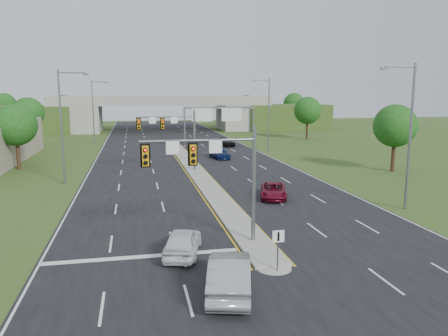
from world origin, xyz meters
The scene contains 27 objects.
ground centered at (0.00, 0.00, 0.00)m, with size 240.00×240.00×0.00m, color #354E1B.
road centered at (0.00, 35.00, 0.01)m, with size 24.00×160.00×0.02m, color black.
median centered at (0.00, 23.00, 0.10)m, with size 2.00×54.00×0.16m, color gray.
median_nose centered at (0.00, -4.00, 0.10)m, with size 2.00×2.00×0.16m, color gray.
lane_markings centered at (-0.60, 28.91, 0.02)m, with size 23.72×160.00×0.01m.
signal_mast_near centered at (-2.26, -0.07, 4.73)m, with size 6.62×0.60×7.00m.
signal_mast_far centered at (-2.26, 24.93, 4.73)m, with size 6.62×0.60×7.00m.
keep_right_sign centered at (0.00, -4.53, 1.52)m, with size 0.60×0.13×2.20m.
sign_gantry centered at (6.68, 44.92, 5.24)m, with size 11.58×0.44×6.67m.
overpass centered at (0.00, 80.00, 3.55)m, with size 80.00×14.00×8.10m.
lightpole_l_mid centered at (-13.30, 20.00, 6.10)m, with size 2.85×0.25×11.00m.
lightpole_l_far centered at (-13.30, 55.00, 6.10)m, with size 2.85×0.25×11.00m.
lightpole_r_near centered at (13.30, 5.00, 6.10)m, with size 2.85×0.25×11.00m.
lightpole_r_far centered at (13.30, 40.00, 6.10)m, with size 2.85×0.25×11.00m.
tree_l_near centered at (-20.00, 30.00, 5.18)m, with size 4.80×4.80×7.60m.
tree_l_mid centered at (-24.00, 55.00, 5.51)m, with size 5.20×5.20×8.12m.
tree_r_near centered at (22.00, 20.00, 5.18)m, with size 4.80×4.80×7.60m.
tree_r_mid centered at (26.00, 55.00, 5.51)m, with size 5.20×5.20×8.12m.
tree_back_a centered at (-38.00, 94.00, 5.84)m, with size 6.00×6.00×8.85m.
tree_back_b centered at (-24.00, 94.00, 5.51)m, with size 5.60×5.60×8.32m.
tree_back_c centered at (24.00, 94.00, 5.51)m, with size 5.60×5.60×8.32m.
tree_back_d centered at (38.00, 94.00, 5.84)m, with size 6.00×6.00×8.85m.
car_white centered at (-4.33, -1.15, 0.77)m, with size 1.78×4.43×1.51m, color silver.
car_silver centered at (-2.79, -6.15, 0.88)m, with size 1.81×5.20×1.71m, color #A5A8AC.
car_far_a centered at (4.67, 10.43, 0.66)m, with size 2.12×4.59×1.28m, color maroon.
car_far_b centered at (4.61, 33.75, 0.70)m, with size 1.91×4.70×1.37m, color #0B1944.
car_far_c centered at (8.26, 47.00, 0.78)m, with size 1.81×4.49×1.53m, color black.
Camera 1 is at (-6.76, -24.02, 8.82)m, focal length 35.00 mm.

